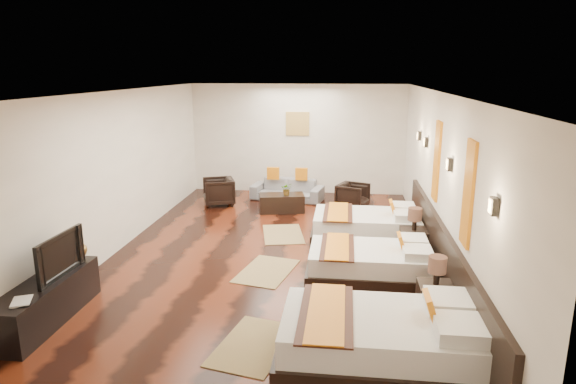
# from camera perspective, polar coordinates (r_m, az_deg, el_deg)

# --- Properties ---
(floor) EXTENTS (5.50, 9.50, 0.01)m
(floor) POSITION_cam_1_polar(r_m,az_deg,el_deg) (8.57, -2.12, -7.62)
(floor) COLOR black
(floor) RESTS_ON ground
(ceiling) EXTENTS (5.50, 9.50, 0.01)m
(ceiling) POSITION_cam_1_polar(r_m,az_deg,el_deg) (7.97, -2.30, 11.44)
(ceiling) COLOR white
(ceiling) RESTS_ON floor
(back_wall) EXTENTS (5.50, 0.01, 2.80)m
(back_wall) POSITION_cam_1_polar(r_m,az_deg,el_deg) (12.80, 1.11, 6.13)
(back_wall) COLOR silver
(back_wall) RESTS_ON floor
(left_wall) EXTENTS (0.01, 9.50, 2.80)m
(left_wall) POSITION_cam_1_polar(r_m,az_deg,el_deg) (9.00, -19.79, 1.92)
(left_wall) COLOR silver
(left_wall) RESTS_ON floor
(right_wall) EXTENTS (0.01, 9.50, 2.80)m
(right_wall) POSITION_cam_1_polar(r_m,az_deg,el_deg) (8.20, 17.15, 1.01)
(right_wall) COLOR silver
(right_wall) RESTS_ON floor
(headboard_panel) EXTENTS (0.08, 6.60, 0.90)m
(headboard_panel) POSITION_cam_1_polar(r_m,az_deg,el_deg) (7.70, 17.38, -7.23)
(headboard_panel) COLOR black
(headboard_panel) RESTS_ON floor
(bed_near) EXTENTS (2.22, 1.40, 0.85)m
(bed_near) POSITION_cam_1_polar(r_m,az_deg,el_deg) (5.72, 10.76, -16.31)
(bed_near) COLOR black
(bed_near) RESTS_ON floor
(bed_mid) EXTENTS (1.94, 1.22, 0.74)m
(bed_mid) POSITION_cam_1_polar(r_m,az_deg,el_deg) (7.80, 9.64, -8.06)
(bed_mid) COLOR black
(bed_mid) RESTS_ON floor
(bed_far) EXTENTS (2.04, 1.28, 0.78)m
(bed_far) POSITION_cam_1_polar(r_m,az_deg,el_deg) (9.50, 9.16, -3.88)
(bed_far) COLOR black
(bed_far) RESTS_ON floor
(nightstand_a) EXTENTS (0.43, 0.43, 0.86)m
(nightstand_a) POSITION_cam_1_polar(r_m,az_deg,el_deg) (6.77, 16.62, -11.57)
(nightstand_a) COLOR black
(nightstand_a) RESTS_ON floor
(nightstand_b) EXTENTS (0.44, 0.44, 0.88)m
(nightstand_b) POSITION_cam_1_polar(r_m,az_deg,el_deg) (8.78, 14.28, -5.37)
(nightstand_b) COLOR black
(nightstand_b) RESTS_ON floor
(jute_mat_near) EXTENTS (0.99, 1.33, 0.01)m
(jute_mat_near) POSITION_cam_1_polar(r_m,az_deg,el_deg) (6.09, -4.02, -17.18)
(jute_mat_near) COLOR olive
(jute_mat_near) RESTS_ON floor
(jute_mat_mid) EXTENTS (0.99, 1.33, 0.01)m
(jute_mat_mid) POSITION_cam_1_polar(r_m,az_deg,el_deg) (8.03, -2.49, -9.10)
(jute_mat_mid) COLOR olive
(jute_mat_mid) RESTS_ON floor
(jute_mat_far) EXTENTS (0.98, 1.33, 0.01)m
(jute_mat_far) POSITION_cam_1_polar(r_m,az_deg,el_deg) (9.73, -0.58, -4.88)
(jute_mat_far) COLOR olive
(jute_mat_far) RESTS_ON floor
(tv_console) EXTENTS (0.50, 1.80, 0.55)m
(tv_console) POSITION_cam_1_polar(r_m,az_deg,el_deg) (7.16, -26.14, -11.26)
(tv_console) COLOR black
(tv_console) RESTS_ON floor
(tv) EXTENTS (0.16, 0.98, 0.56)m
(tv) POSITION_cam_1_polar(r_m,az_deg,el_deg) (7.08, -25.43, -6.59)
(tv) COLOR black
(tv) RESTS_ON tv_console
(book) EXTENTS (0.31, 0.34, 0.03)m
(book) POSITION_cam_1_polar(r_m,az_deg,el_deg) (6.58, -29.33, -11.10)
(book) COLOR black
(book) RESTS_ON tv_console
(figurine) EXTENTS (0.41, 0.41, 0.34)m
(figurine) POSITION_cam_1_polar(r_m,az_deg,el_deg) (7.59, -23.44, -5.93)
(figurine) COLOR brown
(figurine) RESTS_ON tv_console
(sofa) EXTENTS (1.85, 1.01, 0.51)m
(sofa) POSITION_cam_1_polar(r_m,az_deg,el_deg) (12.21, -0.08, 0.27)
(sofa) COLOR slate
(sofa) RESTS_ON floor
(armchair_left) EXTENTS (0.91, 0.89, 0.64)m
(armchair_left) POSITION_cam_1_polar(r_m,az_deg,el_deg) (11.86, -8.02, 0.05)
(armchair_left) COLOR black
(armchair_left) RESTS_ON floor
(armchair_right) EXTENTS (0.85, 0.84, 0.60)m
(armchair_right) POSITION_cam_1_polar(r_m,az_deg,el_deg) (11.52, 7.49, -0.48)
(armchair_right) COLOR black
(armchair_right) RESTS_ON floor
(coffee_table) EXTENTS (1.08, 0.69, 0.40)m
(coffee_table) POSITION_cam_1_polar(r_m,az_deg,el_deg) (11.21, -0.73, -1.27)
(coffee_table) COLOR black
(coffee_table) RESTS_ON floor
(table_plant) EXTENTS (0.28, 0.25, 0.28)m
(table_plant) POSITION_cam_1_polar(r_m,az_deg,el_deg) (11.07, -0.14, 0.35)
(table_plant) COLOR #2D6120
(table_plant) RESTS_ON coffee_table
(orange_panel_a) EXTENTS (0.04, 0.40, 1.30)m
(orange_panel_a) POSITION_cam_1_polar(r_m,az_deg,el_deg) (6.31, 20.12, -0.19)
(orange_panel_a) COLOR #D86014
(orange_panel_a) RESTS_ON right_wall
(orange_panel_b) EXTENTS (0.04, 0.40, 1.30)m
(orange_panel_b) POSITION_cam_1_polar(r_m,az_deg,el_deg) (8.42, 16.82, 3.46)
(orange_panel_b) COLOR #D86014
(orange_panel_b) RESTS_ON right_wall
(sconce_near) EXTENTS (0.07, 0.12, 0.18)m
(sconce_near) POSITION_cam_1_polar(r_m,az_deg,el_deg) (5.24, 22.64, -1.53)
(sconce_near) COLOR black
(sconce_near) RESTS_ON right_wall
(sconce_mid) EXTENTS (0.07, 0.12, 0.18)m
(sconce_mid) POSITION_cam_1_polar(r_m,az_deg,el_deg) (7.33, 18.13, 3.05)
(sconce_mid) COLOR black
(sconce_mid) RESTS_ON right_wall
(sconce_far) EXTENTS (0.07, 0.12, 0.18)m
(sconce_far) POSITION_cam_1_polar(r_m,az_deg,el_deg) (9.47, 15.62, 5.57)
(sconce_far) COLOR black
(sconce_far) RESTS_ON right_wall
(sconce_lounge) EXTENTS (0.07, 0.12, 0.18)m
(sconce_lounge) POSITION_cam_1_polar(r_m,az_deg,el_deg) (10.35, 14.89, 6.30)
(sconce_lounge) COLOR black
(sconce_lounge) RESTS_ON right_wall
(gold_artwork) EXTENTS (0.60, 0.04, 0.60)m
(gold_artwork) POSITION_cam_1_polar(r_m,az_deg,el_deg) (12.73, 1.11, 7.90)
(gold_artwork) COLOR #AD873F
(gold_artwork) RESTS_ON back_wall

